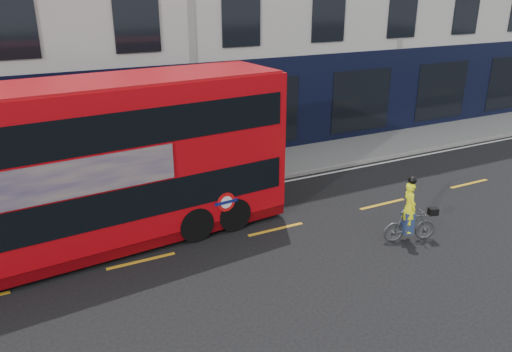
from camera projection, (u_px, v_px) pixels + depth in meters
ground at (303, 252)px, 13.40m from camera, size 120.00×120.00×0.00m
pavement at (212, 174)px, 18.79m from camera, size 60.00×3.00×0.12m
kerb at (228, 187)px, 17.54m from camera, size 60.00×0.12×0.13m
road_edge_line at (231, 192)px, 17.31m from camera, size 58.00×0.10×0.01m
lane_dashes at (276, 229)px, 14.64m from camera, size 58.00×0.12×0.01m
bus at (82, 168)px, 12.83m from camera, size 11.35×3.50×4.50m
cyclist at (410, 220)px, 13.77m from camera, size 1.59×0.86×1.94m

